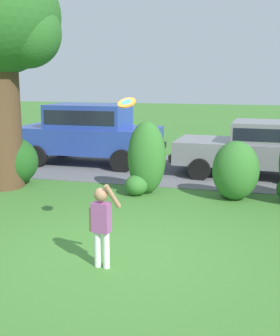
{
  "coord_description": "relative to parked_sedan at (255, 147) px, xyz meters",
  "views": [
    {
      "loc": [
        2.06,
        -6.25,
        2.76
      ],
      "look_at": [
        -0.03,
        1.44,
        1.1
      ],
      "focal_mm": 46.85,
      "sensor_mm": 36.0,
      "label": 1
    }
  ],
  "objects": [
    {
      "name": "parked_suv",
      "position": [
        -5.17,
        0.46,
        0.23
      ],
      "size": [
        4.71,
        2.11,
        1.92
      ],
      "color": "#28429E",
      "rests_on": "ground"
    },
    {
      "name": "shrub_near_tree",
      "position": [
        -6.05,
        -2.65,
        -0.22
      ],
      "size": [
        1.33,
        1.19,
        1.25
      ],
      "color": "#1E511C",
      "rests_on": "ground"
    },
    {
      "name": "frisbee",
      "position": [
        -1.89,
        -6.12,
        1.53
      ],
      "size": [
        0.3,
        0.26,
        0.18
      ],
      "color": "orange"
    },
    {
      "name": "shrub_centre_left",
      "position": [
        -2.5,
        -2.6,
        -0.04
      ],
      "size": [
        0.92,
        0.93,
        1.75
      ],
      "color": "#33702B",
      "rests_on": "ground"
    },
    {
      "name": "shrub_centre",
      "position": [
        -0.4,
        -2.58,
        -0.21
      ],
      "size": [
        1.06,
        0.94,
        1.36
      ],
      "color": "#33702B",
      "rests_on": "ground"
    },
    {
      "name": "ground_plane",
      "position": [
        -1.99,
        -6.29,
        -0.85
      ],
      "size": [
        80.0,
        80.0,
        0.0
      ],
      "primitive_type": "plane",
      "color": "#3D752D"
    },
    {
      "name": "parked_sedan",
      "position": [
        0.0,
        0.0,
        0.0
      ],
      "size": [
        4.46,
        2.22,
        1.56
      ],
      "color": "gray",
      "rests_on": "ground"
    },
    {
      "name": "child_thrower",
      "position": [
        -2.06,
        -6.85,
        -0.13
      ],
      "size": [
        0.46,
        0.24,
        1.29
      ],
      "color": "white",
      "rests_on": "ground"
    },
    {
      "name": "driveway_strip",
      "position": [
        -1.99,
        0.25,
        -0.84
      ],
      "size": [
        28.0,
        4.4,
        0.02
      ],
      "primitive_type": "cube",
      "color": "slate",
      "rests_on": "ground"
    }
  ]
}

